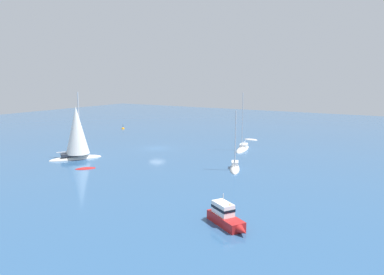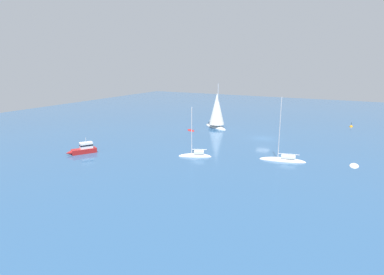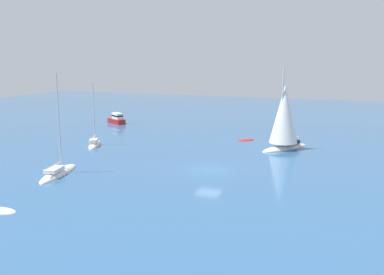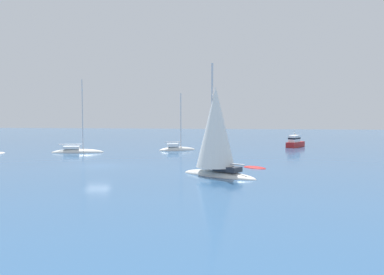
% 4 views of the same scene
% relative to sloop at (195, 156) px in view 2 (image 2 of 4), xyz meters
% --- Properties ---
extents(ground_plane, '(160.00, 160.00, 0.00)m').
position_rel_sloop_xyz_m(ground_plane, '(-17.94, 6.21, -0.15)').
color(ground_plane, '#2D5684').
extents(sloop, '(3.37, 5.50, 8.72)m').
position_rel_sloop_xyz_m(sloop, '(0.00, 0.00, 0.00)').
color(sloop, silver).
rests_on(sloop, ground).
extents(sloop_1, '(2.96, 7.27, 10.50)m').
position_rel_sloop_xyz_m(sloop_1, '(-4.45, 13.18, -0.03)').
color(sloop_1, silver).
rests_on(sloop_1, ground).
extents(sloop_2, '(5.92, 7.65, 10.81)m').
position_rel_sloop_xyz_m(sloop_2, '(-23.61, -6.67, 3.65)').
color(sloop_2, silver).
rests_on(sloop_2, ground).
extents(powerboat, '(4.83, 3.51, 2.67)m').
position_rel_sloop_xyz_m(powerboat, '(7.12, -17.63, 0.61)').
color(powerboat, '#B21E1E').
rests_on(powerboat, ground).
extents(skiff, '(2.75, 1.33, 0.40)m').
position_rel_sloop_xyz_m(skiff, '(-6.89, 23.18, -0.15)').
color(skiff, silver).
rests_on(skiff, ground).
extents(dinghy, '(2.78, 2.94, 0.32)m').
position_rel_sloop_xyz_m(dinghy, '(-17.86, -10.41, -0.15)').
color(dinghy, '#B21E1E').
rests_on(dinghy, ground).
extents(channel_buoy, '(0.76, 0.76, 1.42)m').
position_rel_sloop_xyz_m(channel_buoy, '(-39.47, 21.39, -0.14)').
color(channel_buoy, orange).
rests_on(channel_buoy, ground).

